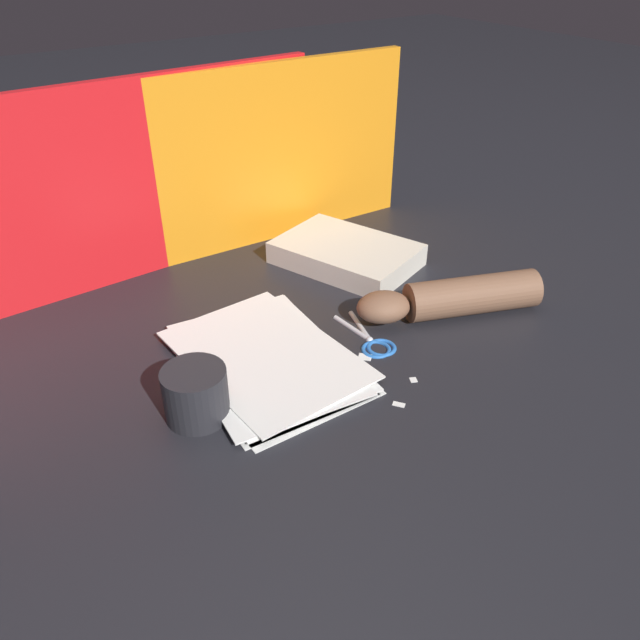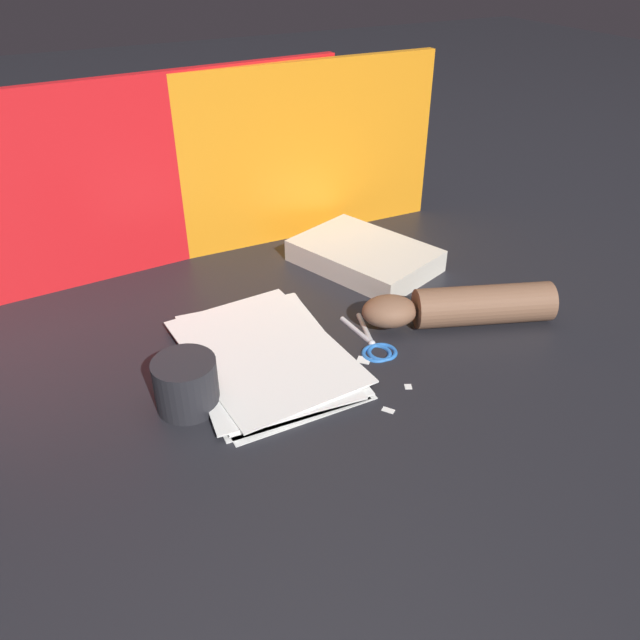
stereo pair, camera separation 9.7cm
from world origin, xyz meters
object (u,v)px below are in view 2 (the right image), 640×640
Objects in this scene: paper_stack at (264,355)px; book_closed at (364,256)px; mug at (186,384)px; hand_forearm at (461,306)px; scissors at (374,344)px.

book_closed is at bearing 33.81° from paper_stack.
mug is (-0.44, -0.25, 0.02)m from book_closed.
mug reaches higher than hand_forearm.
hand_forearm reaches higher than scissors.
hand_forearm is (0.17, -0.01, 0.03)m from scissors.
hand_forearm is at bearing -9.41° from paper_stack.
book_closed is 0.26m from hand_forearm.
scissors is 0.17m from hand_forearm.
mug is at bearing -159.11° from paper_stack.
paper_stack is at bearing 170.59° from hand_forearm.
paper_stack is 3.75× the size of mug.
hand_forearm reaches higher than paper_stack.
paper_stack is at bearing 20.89° from mug.
scissors is at bearing -15.38° from paper_stack.
scissors is 0.31m from mug.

